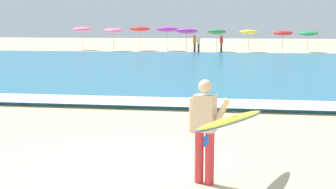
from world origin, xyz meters
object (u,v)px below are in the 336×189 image
at_px(beach_umbrella_0, 82,29).
at_px(beachgoer_near_row_left, 195,43).
at_px(beach_umbrella_1, 113,30).
at_px(beach_umbrella_5, 217,32).
at_px(surfer_with_board, 218,124).
at_px(beach_umbrella_2, 140,29).
at_px(beach_umbrella_3, 167,29).
at_px(beach_umbrella_7, 283,33).
at_px(beachgoer_near_row_mid, 221,43).
at_px(beach_umbrella_4, 186,31).
at_px(beach_umbrella_8, 308,33).
at_px(beachgoer_near_row_right, 199,44).
at_px(beach_umbrella_6, 249,32).

height_order(beach_umbrella_0, beachgoer_near_row_left, beach_umbrella_0).
bearing_deg(beach_umbrella_1, beach_umbrella_5, 0.86).
bearing_deg(surfer_with_board, beach_umbrella_2, 104.10).
relative_size(beach_umbrella_1, beach_umbrella_2, 0.96).
bearing_deg(beach_umbrella_5, beach_umbrella_3, 171.17).
bearing_deg(beachgoer_near_row_left, beach_umbrella_5, 17.53).
bearing_deg(beach_umbrella_2, beach_umbrella_5, -4.62).
height_order(beach_umbrella_5, beachgoer_near_row_left, beach_umbrella_5).
bearing_deg(beach_umbrella_7, beach_umbrella_5, 167.34).
xyz_separation_m(beach_umbrella_0, beachgoer_near_row_left, (11.64, -1.66, -1.24)).
bearing_deg(beach_umbrella_1, beachgoer_near_row_left, -3.47).
distance_m(beach_umbrella_7, beachgoer_near_row_mid, 5.69).
relative_size(beach_umbrella_0, beach_umbrella_4, 1.03).
distance_m(beach_umbrella_5, beachgoer_near_row_mid, 1.23).
relative_size(beach_umbrella_2, beachgoer_near_row_left, 1.51).
relative_size(beach_umbrella_1, beach_umbrella_7, 1.12).
bearing_deg(surfer_with_board, beach_umbrella_7, 84.11).
xyz_separation_m(beach_umbrella_2, beach_umbrella_8, (16.02, -0.38, -0.36)).
relative_size(beach_umbrella_5, beach_umbrella_8, 1.06).
height_order(beach_umbrella_2, beachgoer_near_row_right, beach_umbrella_2).
height_order(beach_umbrella_7, beachgoer_near_row_mid, beach_umbrella_7).
xyz_separation_m(beach_umbrella_4, beach_umbrella_8, (11.18, 1.39, -0.20)).
bearing_deg(beach_umbrella_0, beach_umbrella_7, -6.87).
height_order(beach_umbrella_0, beach_umbrella_6, beach_umbrella_0).
bearing_deg(beach_umbrella_7, surfer_with_board, -95.89).
bearing_deg(beachgoer_near_row_right, beach_umbrella_0, 166.00).
bearing_deg(beach_umbrella_6, beach_umbrella_8, 4.76).
bearing_deg(beach_umbrella_8, beachgoer_near_row_right, -167.35).
distance_m(beach_umbrella_1, beach_umbrella_7, 16.14).
relative_size(beach_umbrella_2, beach_umbrella_6, 1.12).
bearing_deg(beach_umbrella_8, beachgoer_near_row_left, -175.26).
distance_m(beach_umbrella_3, beach_umbrella_5, 4.95).
relative_size(beach_umbrella_1, beachgoer_near_row_mid, 1.45).
bearing_deg(beach_umbrella_8, beach_umbrella_5, -178.45).
height_order(beach_umbrella_3, beachgoer_near_row_left, beach_umbrella_3).
height_order(beach_umbrella_2, beachgoer_near_row_left, beach_umbrella_2).
bearing_deg(beach_umbrella_2, beach_umbrella_7, -8.22).
bearing_deg(beachgoer_near_row_left, beach_umbrella_3, 153.95).
xyz_separation_m(beachgoer_near_row_left, beachgoer_near_row_mid, (2.51, 0.20, 0.00)).
xyz_separation_m(beach_umbrella_1, beachgoer_near_row_mid, (10.56, -0.29, -1.17)).
relative_size(surfer_with_board, beach_umbrella_8, 1.31).
xyz_separation_m(surfer_with_board, beachgoer_near_row_left, (-4.23, 37.70, -0.18)).
height_order(beach_umbrella_0, beach_umbrella_7, beach_umbrella_0).
xyz_separation_m(beach_umbrella_2, beach_umbrella_4, (4.84, -1.77, -0.17)).
xyz_separation_m(beach_umbrella_1, beach_umbrella_6, (13.09, -0.07, -0.12)).
bearing_deg(beach_umbrella_4, beach_umbrella_0, 168.70).
relative_size(surfer_with_board, beach_umbrella_6, 1.28).
relative_size(beach_umbrella_6, beach_umbrella_7, 1.04).
xyz_separation_m(beach_umbrella_2, beach_umbrella_3, (2.70, 0.15, -0.03)).
xyz_separation_m(beach_umbrella_3, beachgoer_near_row_mid, (5.37, -1.19, -1.26)).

